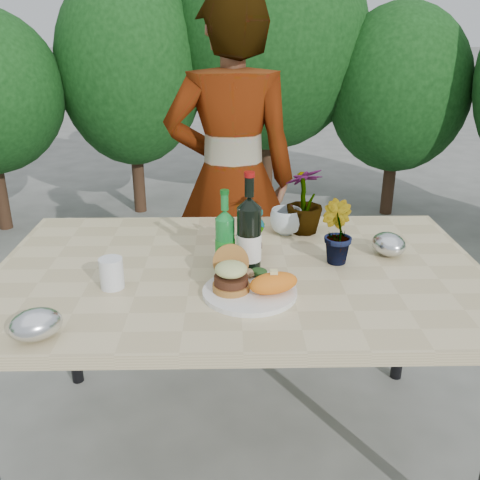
{
  "coord_description": "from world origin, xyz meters",
  "views": [
    {
      "loc": [
        -0.03,
        -1.59,
        1.49
      ],
      "look_at": [
        0.0,
        -0.08,
        0.88
      ],
      "focal_mm": 40.0,
      "sensor_mm": 36.0,
      "label": 1
    }
  ],
  "objects_px": {
    "patio_table": "(240,283)",
    "person": "(232,181)",
    "dinner_plate": "(250,292)",
    "wine_bottle": "(249,237)"
  },
  "relations": [
    {
      "from": "patio_table",
      "to": "person",
      "type": "xyz_separation_m",
      "value": [
        -0.02,
        0.79,
        0.13
      ]
    },
    {
      "from": "dinner_plate",
      "to": "wine_bottle",
      "type": "bearing_deg",
      "value": 89.01
    },
    {
      "from": "patio_table",
      "to": "person",
      "type": "distance_m",
      "value": 0.8
    },
    {
      "from": "wine_bottle",
      "to": "patio_table",
      "type": "bearing_deg",
      "value": 143.34
    },
    {
      "from": "patio_table",
      "to": "dinner_plate",
      "type": "height_order",
      "value": "dinner_plate"
    },
    {
      "from": "patio_table",
      "to": "wine_bottle",
      "type": "distance_m",
      "value": 0.18
    },
    {
      "from": "wine_bottle",
      "to": "person",
      "type": "relative_size",
      "value": 0.2
    },
    {
      "from": "dinner_plate",
      "to": "wine_bottle",
      "type": "xyz_separation_m",
      "value": [
        0.0,
        0.16,
        0.11
      ]
    },
    {
      "from": "dinner_plate",
      "to": "person",
      "type": "xyz_separation_m",
      "value": [
        -0.05,
        0.97,
        0.07
      ]
    },
    {
      "from": "patio_table",
      "to": "person",
      "type": "bearing_deg",
      "value": 91.54
    }
  ]
}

